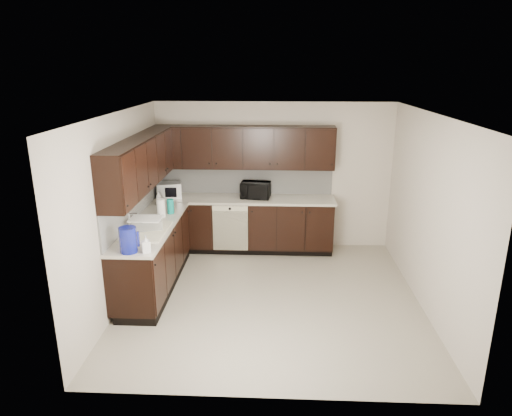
{
  "coord_description": "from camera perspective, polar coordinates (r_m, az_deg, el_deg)",
  "views": [
    {
      "loc": [
        0.05,
        -5.64,
        3.06
      ],
      "look_at": [
        -0.24,
        0.6,
        1.11
      ],
      "focal_mm": 32.0,
      "sensor_mm": 36.0,
      "label": 1
    }
  ],
  "objects": [
    {
      "name": "floor",
      "position": [
        6.42,
        1.9,
        -11.11
      ],
      "size": [
        4.0,
        4.0,
        0.0
      ],
      "primitive_type": "plane",
      "color": "gray",
      "rests_on": "ground"
    },
    {
      "name": "ceiling",
      "position": [
        5.67,
        2.16,
        11.69
      ],
      "size": [
        4.0,
        4.0,
        0.0
      ],
      "primitive_type": "plane",
      "rotation": [
        3.14,
        0.0,
        0.0
      ],
      "color": "white",
      "rests_on": "wall_back"
    },
    {
      "name": "wall_back",
      "position": [
        7.85,
        2.21,
        4.03
      ],
      "size": [
        4.0,
        0.02,
        2.5
      ],
      "primitive_type": "cube",
      "color": "#BDB2A2",
      "rests_on": "floor"
    },
    {
      "name": "wall_left",
      "position": [
        6.27,
        -16.57,
        -0.15
      ],
      "size": [
        0.02,
        4.0,
        2.5
      ],
      "primitive_type": "cube",
      "color": "#BDB2A2",
      "rests_on": "floor"
    },
    {
      "name": "wall_right",
      "position": [
        6.24,
        20.72,
        -0.66
      ],
      "size": [
        0.02,
        4.0,
        2.5
      ],
      "primitive_type": "cube",
      "color": "#BDB2A2",
      "rests_on": "floor"
    },
    {
      "name": "wall_front",
      "position": [
        4.07,
        1.65,
        -9.05
      ],
      "size": [
        4.0,
        0.02,
        2.5
      ],
      "primitive_type": "cube",
      "color": "#BDB2A2",
      "rests_on": "floor"
    },
    {
      "name": "lower_cabinets",
      "position": [
        7.33,
        -5.84,
        -3.9
      ],
      "size": [
        3.0,
        2.8,
        0.9
      ],
      "color": "black",
      "rests_on": "floor"
    },
    {
      "name": "countertop",
      "position": [
        7.16,
        -5.99,
        -0.12
      ],
      "size": [
        3.03,
        2.83,
        0.04
      ],
      "color": "#B5AF9E",
      "rests_on": "lower_cabinets"
    },
    {
      "name": "backsplash",
      "position": [
        7.32,
        -7.43,
        2.34
      ],
      "size": [
        3.0,
        2.8,
        0.48
      ],
      "color": "#AFB0AC",
      "rests_on": "countertop"
    },
    {
      "name": "upper_cabinets",
      "position": [
        7.06,
        -6.85,
        6.72
      ],
      "size": [
        3.0,
        2.8,
        0.7
      ],
      "color": "black",
      "rests_on": "wall_back"
    },
    {
      "name": "dishwasher",
      "position": [
        7.52,
        -3.24,
        -2.18
      ],
      "size": [
        0.58,
        0.04,
        0.78
      ],
      "color": "beige",
      "rests_on": "lower_cabinets"
    },
    {
      "name": "sink",
      "position": [
        6.28,
        -13.56,
        -3.44
      ],
      "size": [
        0.54,
        0.82,
        0.42
      ],
      "color": "beige",
      "rests_on": "countertop"
    },
    {
      "name": "microwave",
      "position": [
        7.62,
        -0.07,
        2.25
      ],
      "size": [
        0.51,
        0.38,
        0.27
      ],
      "primitive_type": "imported",
      "rotation": [
        0.0,
        0.0,
        -0.11
      ],
      "color": "black",
      "rests_on": "countertop"
    },
    {
      "name": "soap_bottle_a",
      "position": [
        5.56,
        -13.59,
        -4.39
      ],
      "size": [
        0.13,
        0.13,
        0.21
      ],
      "primitive_type": "imported",
      "rotation": [
        0.0,
        0.0,
        0.4
      ],
      "color": "gray",
      "rests_on": "countertop"
    },
    {
      "name": "soap_bottle_b",
      "position": [
        7.38,
        -12.07,
        1.21
      ],
      "size": [
        0.11,
        0.11,
        0.23
      ],
      "primitive_type": "imported",
      "rotation": [
        0.0,
        0.0,
        -0.32
      ],
      "color": "gray",
      "rests_on": "countertop"
    },
    {
      "name": "toaster_oven",
      "position": [
        7.8,
        -10.8,
        2.24
      ],
      "size": [
        0.46,
        0.38,
        0.25
      ],
      "primitive_type": "cube",
      "rotation": [
        0.0,
        0.0,
        0.23
      ],
      "color": "silver",
      "rests_on": "countertop"
    },
    {
      "name": "storage_bin",
      "position": [
        6.33,
        -13.55,
        -1.96
      ],
      "size": [
        0.48,
        0.41,
        0.16
      ],
      "primitive_type": "cube",
      "rotation": [
        0.0,
        0.0,
        0.34
      ],
      "color": "silver",
      "rests_on": "countertop"
    },
    {
      "name": "blue_pitcher",
      "position": [
        5.6,
        -15.69,
        -3.86
      ],
      "size": [
        0.27,
        0.27,
        0.31
      ],
      "primitive_type": "cylinder",
      "rotation": [
        0.0,
        0.0,
        -0.42
      ],
      "color": "#101999",
      "rests_on": "countertop"
    },
    {
      "name": "teal_tumbler",
      "position": [
        6.93,
        -10.64,
        0.21
      ],
      "size": [
        0.11,
        0.11,
        0.22
      ],
      "primitive_type": "cylinder",
      "rotation": [
        0.0,
        0.0,
        0.13
      ],
      "color": "#0D9084",
      "rests_on": "countertop"
    },
    {
      "name": "paper_towel_roll",
      "position": [
        6.8,
        -11.8,
        -0.01
      ],
      "size": [
        0.16,
        0.16,
        0.27
      ],
      "primitive_type": "cylinder",
      "rotation": [
        0.0,
        0.0,
        -0.41
      ],
      "color": "white",
      "rests_on": "countertop"
    }
  ]
}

